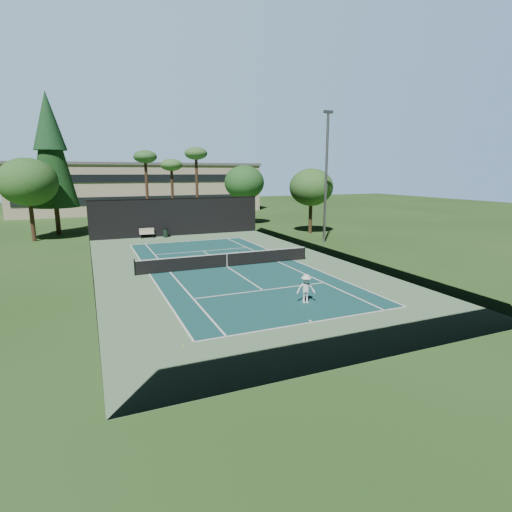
{
  "coord_description": "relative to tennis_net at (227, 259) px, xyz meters",
  "views": [
    {
      "loc": [
        -9.04,
        -26.6,
        6.66
      ],
      "look_at": [
        1.0,
        -3.0,
        1.3
      ],
      "focal_mm": 28.0,
      "sensor_mm": 36.0,
      "label": 1
    }
  ],
  "objects": [
    {
      "name": "ground",
      "position": [
        0.0,
        0.0,
        -0.56
      ],
      "size": [
        160.0,
        160.0,
        0.0
      ],
      "primitive_type": "plane",
      "color": "#284E1D",
      "rests_on": "ground"
    },
    {
      "name": "apron_slab",
      "position": [
        0.0,
        0.0,
        -0.55
      ],
      "size": [
        18.0,
        32.0,
        0.01
      ],
      "primitive_type": "cube",
      "color": "#5F885F",
      "rests_on": "ground"
    },
    {
      "name": "court_surface",
      "position": [
        0.0,
        0.0,
        -0.55
      ],
      "size": [
        10.97,
        23.77,
        0.01
      ],
      "primitive_type": "cube",
      "color": "#174B4C",
      "rests_on": "ground"
    },
    {
      "name": "court_lines",
      "position": [
        0.0,
        0.0,
        -0.54
      ],
      "size": [
        11.07,
        23.87,
        0.01
      ],
      "color": "white",
      "rests_on": "ground"
    },
    {
      "name": "tennis_net",
      "position": [
        0.0,
        0.0,
        0.0
      ],
      "size": [
        12.9,
        0.1,
        1.1
      ],
      "color": "black",
      "rests_on": "ground"
    },
    {
      "name": "fence",
      "position": [
        0.0,
        0.06,
        1.45
      ],
      "size": [
        18.04,
        32.05,
        4.03
      ],
      "color": "black",
      "rests_on": "ground"
    },
    {
      "name": "player",
      "position": [
        1.14,
        -9.31,
        0.21
      ],
      "size": [
        1.12,
        0.86,
        1.53
      ],
      "primitive_type": "imported",
      "rotation": [
        0.0,
        0.0,
        -0.33
      ],
      "color": "white",
      "rests_on": "ground"
    },
    {
      "name": "tennis_ball_a",
      "position": [
        -5.96,
        -12.13,
        -0.52
      ],
      "size": [
        0.07,
        0.07,
        0.07
      ],
      "primitive_type": "sphere",
      "color": "#C8DF32",
      "rests_on": "ground"
    },
    {
      "name": "tennis_ball_b",
      "position": [
        -2.43,
        3.58,
        -0.53
      ],
      "size": [
        0.06,
        0.06,
        0.06
      ],
      "primitive_type": "sphere",
      "color": "#D8F537",
      "rests_on": "ground"
    },
    {
      "name": "tennis_ball_c",
      "position": [
        2.46,
        4.75,
        -0.52
      ],
      "size": [
        0.08,
        0.08,
        0.08
      ],
      "primitive_type": "sphere",
      "color": "#C9E033",
      "rests_on": "ground"
    },
    {
      "name": "tennis_ball_d",
      "position": [
        -2.13,
        2.89,
        -0.53
      ],
      "size": [
        0.06,
        0.06,
        0.06
      ],
      "primitive_type": "sphere",
      "color": "yellow",
      "rests_on": "ground"
    },
    {
      "name": "park_bench",
      "position": [
        -3.41,
        15.67,
        -0.01
      ],
      "size": [
        1.5,
        0.45,
        1.02
      ],
      "color": "beige",
      "rests_on": "ground"
    },
    {
      "name": "trash_bin",
      "position": [
        -1.54,
        15.27,
        -0.08
      ],
      "size": [
        0.56,
        0.56,
        0.95
      ],
      "color": "black",
      "rests_on": "ground"
    },
    {
      "name": "pine_tree",
      "position": [
        -12.0,
        22.0,
        9.0
      ],
      "size": [
        4.8,
        4.8,
        15.0
      ],
      "color": "#4A3020",
      "rests_on": "ground"
    },
    {
      "name": "palm_a",
      "position": [
        -2.0,
        24.0,
        7.63
      ],
      "size": [
        2.8,
        2.8,
        9.32
      ],
      "color": "#492D1F",
      "rests_on": "ground"
    },
    {
      "name": "palm_b",
      "position": [
        1.5,
        26.0,
        6.8
      ],
      "size": [
        2.8,
        2.8,
        8.42
      ],
      "color": "#40281B",
      "rests_on": "ground"
    },
    {
      "name": "palm_c",
      "position": [
        4.0,
        23.0,
        8.05
      ],
      "size": [
        2.8,
        2.8,
        9.77
      ],
      "color": "#452D1D",
      "rests_on": "ground"
    },
    {
      "name": "decid_tree_a",
      "position": [
        10.0,
        22.0,
        4.86
      ],
      "size": [
        5.12,
        5.12,
        7.62
      ],
      "color": "#4D3121",
      "rests_on": "ground"
    },
    {
      "name": "decid_tree_b",
      "position": [
        14.0,
        12.0,
        4.52
      ],
      "size": [
        4.8,
        4.8,
        7.14
      ],
      "color": "#46331E",
      "rests_on": "ground"
    },
    {
      "name": "decid_tree_c",
      "position": [
        -14.0,
        18.0,
        5.21
      ],
      "size": [
        5.44,
        5.44,
        8.09
      ],
      "color": "#462E1E",
      "rests_on": "ground"
    },
    {
      "name": "campus_building",
      "position": [
        0.0,
        45.98,
        3.65
      ],
      "size": [
        40.5,
        12.5,
        8.3
      ],
      "color": "#B8A88F",
      "rests_on": "ground"
    },
    {
      "name": "light_pole",
      "position": [
        12.0,
        6.0,
        5.9
      ],
      "size": [
        0.9,
        0.25,
        12.22
      ],
      "color": "#94979C",
      "rests_on": "ground"
    }
  ]
}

